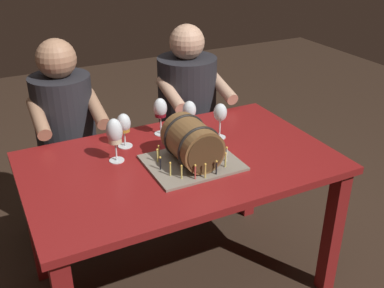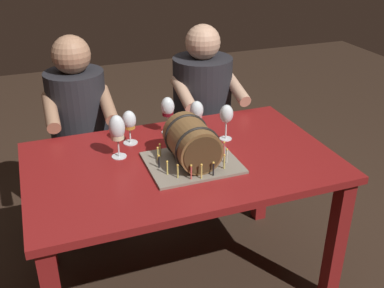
{
  "view_description": "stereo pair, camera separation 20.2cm",
  "coord_description": "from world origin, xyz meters",
  "px_view_note": "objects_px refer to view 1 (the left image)",
  "views": [
    {
      "loc": [
        -0.78,
        -1.67,
        1.74
      ],
      "look_at": [
        0.03,
        -0.06,
        0.83
      ],
      "focal_mm": 42.69,
      "sensor_mm": 36.0,
      "label": 1
    },
    {
      "loc": [
        -0.59,
        -1.75,
        1.74
      ],
      "look_at": [
        0.03,
        -0.06,
        0.83
      ],
      "focal_mm": 42.69,
      "sensor_mm": 36.0,
      "label": 2
    }
  ],
  "objects_px": {
    "dining_table": "(180,180)",
    "wine_glass_rose": "(189,112)",
    "wine_glass_empty": "(220,114)",
    "person_seated_left": "(69,152)",
    "barrel_cake": "(192,145)",
    "wine_glass_white": "(115,133)",
    "person_seated_right": "(188,124)",
    "wine_glass_amber": "(124,125)",
    "wine_glass_red": "(160,110)"
  },
  "relations": [
    {
      "from": "dining_table",
      "to": "person_seated_right",
      "type": "xyz_separation_m",
      "value": [
        0.37,
        0.68,
        -0.07
      ]
    },
    {
      "from": "dining_table",
      "to": "wine_glass_white",
      "type": "height_order",
      "value": "wine_glass_white"
    },
    {
      "from": "dining_table",
      "to": "barrel_cake",
      "type": "distance_m",
      "value": 0.21
    },
    {
      "from": "wine_glass_amber",
      "to": "person_seated_right",
      "type": "height_order",
      "value": "person_seated_right"
    },
    {
      "from": "wine_glass_amber",
      "to": "person_seated_left",
      "type": "bearing_deg",
      "value": 113.69
    },
    {
      "from": "wine_glass_red",
      "to": "person_seated_left",
      "type": "relative_size",
      "value": 0.16
    },
    {
      "from": "wine_glass_empty",
      "to": "person_seated_left",
      "type": "relative_size",
      "value": 0.15
    },
    {
      "from": "dining_table",
      "to": "wine_glass_amber",
      "type": "xyz_separation_m",
      "value": [
        -0.18,
        0.24,
        0.22
      ]
    },
    {
      "from": "dining_table",
      "to": "wine_glass_rose",
      "type": "relative_size",
      "value": 8.12
    },
    {
      "from": "wine_glass_red",
      "to": "wine_glass_white",
      "type": "xyz_separation_m",
      "value": [
        -0.29,
        -0.17,
        0.01
      ]
    },
    {
      "from": "wine_glass_red",
      "to": "person_seated_left",
      "type": "bearing_deg",
      "value": 135.95
    },
    {
      "from": "wine_glass_empty",
      "to": "wine_glass_amber",
      "type": "height_order",
      "value": "wine_glass_empty"
    },
    {
      "from": "wine_glass_amber",
      "to": "wine_glass_rose",
      "type": "distance_m",
      "value": 0.35
    },
    {
      "from": "dining_table",
      "to": "person_seated_right",
      "type": "bearing_deg",
      "value": 61.35
    },
    {
      "from": "dining_table",
      "to": "wine_glass_amber",
      "type": "distance_m",
      "value": 0.37
    },
    {
      "from": "dining_table",
      "to": "wine_glass_red",
      "type": "relative_size",
      "value": 7.25
    },
    {
      "from": "dining_table",
      "to": "wine_glass_empty",
      "type": "height_order",
      "value": "wine_glass_empty"
    },
    {
      "from": "person_seated_left",
      "to": "person_seated_right",
      "type": "distance_m",
      "value": 0.75
    },
    {
      "from": "wine_glass_red",
      "to": "wine_glass_rose",
      "type": "distance_m",
      "value": 0.15
    },
    {
      "from": "wine_glass_red",
      "to": "person_seated_left",
      "type": "height_order",
      "value": "person_seated_left"
    },
    {
      "from": "wine_glass_rose",
      "to": "person_seated_right",
      "type": "bearing_deg",
      "value": 65.03
    },
    {
      "from": "dining_table",
      "to": "person_seated_left",
      "type": "height_order",
      "value": "person_seated_left"
    },
    {
      "from": "person_seated_left",
      "to": "person_seated_right",
      "type": "relative_size",
      "value": 1.0
    },
    {
      "from": "wine_glass_rose",
      "to": "barrel_cake",
      "type": "bearing_deg",
      "value": -114.43
    },
    {
      "from": "wine_glass_white",
      "to": "wine_glass_rose",
      "type": "height_order",
      "value": "wine_glass_white"
    },
    {
      "from": "dining_table",
      "to": "wine_glass_rose",
      "type": "distance_m",
      "value": 0.37
    },
    {
      "from": "dining_table",
      "to": "barrel_cake",
      "type": "bearing_deg",
      "value": -62.0
    },
    {
      "from": "wine_glass_amber",
      "to": "dining_table",
      "type": "bearing_deg",
      "value": -53.37
    },
    {
      "from": "dining_table",
      "to": "wine_glass_red",
      "type": "bearing_deg",
      "value": 84.09
    },
    {
      "from": "dining_table",
      "to": "person_seated_left",
      "type": "bearing_deg",
      "value": 118.67
    },
    {
      "from": "person_seated_right",
      "to": "wine_glass_rose",
      "type": "bearing_deg",
      "value": -114.97
    },
    {
      "from": "wine_glass_red",
      "to": "wine_glass_white",
      "type": "relative_size",
      "value": 0.93
    },
    {
      "from": "wine_glass_white",
      "to": "barrel_cake",
      "type": "bearing_deg",
      "value": -31.41
    },
    {
      "from": "wine_glass_rose",
      "to": "wine_glass_red",
      "type": "bearing_deg",
      "value": 159.65
    },
    {
      "from": "barrel_cake",
      "to": "person_seated_right",
      "type": "height_order",
      "value": "person_seated_right"
    },
    {
      "from": "wine_glass_white",
      "to": "person_seated_left",
      "type": "bearing_deg",
      "value": 101.12
    },
    {
      "from": "barrel_cake",
      "to": "wine_glass_rose",
      "type": "bearing_deg",
      "value": 65.57
    },
    {
      "from": "wine_glass_empty",
      "to": "person_seated_right",
      "type": "bearing_deg",
      "value": 80.29
    },
    {
      "from": "wine_glass_amber",
      "to": "wine_glass_red",
      "type": "bearing_deg",
      "value": 13.41
    },
    {
      "from": "wine_glass_empty",
      "to": "person_seated_left",
      "type": "xyz_separation_m",
      "value": [
        -0.65,
        0.56,
        -0.32
      ]
    },
    {
      "from": "wine_glass_rose",
      "to": "person_seated_left",
      "type": "height_order",
      "value": "person_seated_left"
    },
    {
      "from": "barrel_cake",
      "to": "person_seated_left",
      "type": "bearing_deg",
      "value": 118.62
    },
    {
      "from": "wine_glass_white",
      "to": "person_seated_right",
      "type": "bearing_deg",
      "value": 41.47
    },
    {
      "from": "wine_glass_red",
      "to": "person_seated_right",
      "type": "relative_size",
      "value": 0.16
    },
    {
      "from": "dining_table",
      "to": "wine_glass_white",
      "type": "relative_size",
      "value": 6.73
    },
    {
      "from": "barrel_cake",
      "to": "person_seated_right",
      "type": "relative_size",
      "value": 0.34
    },
    {
      "from": "wine_glass_white",
      "to": "wine_glass_amber",
      "type": "bearing_deg",
      "value": 55.66
    },
    {
      "from": "wine_glass_empty",
      "to": "wine_glass_red",
      "type": "distance_m",
      "value": 0.3
    },
    {
      "from": "barrel_cake",
      "to": "wine_glass_white",
      "type": "relative_size",
      "value": 1.93
    },
    {
      "from": "barrel_cake",
      "to": "wine_glass_white",
      "type": "bearing_deg",
      "value": 148.59
    }
  ]
}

